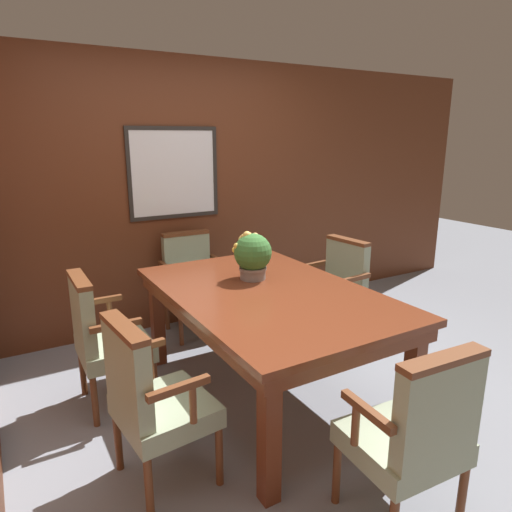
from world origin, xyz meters
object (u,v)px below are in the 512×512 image
(chair_head_far, at_px, (191,278))
(chair_left_far, at_px, (103,335))
(dining_table, at_px, (267,303))
(chair_left_near, at_px, (152,396))
(chair_head_near, at_px, (414,431))
(chair_right_far, at_px, (337,288))
(potted_plant, at_px, (252,255))

(chair_head_far, distance_m, chair_left_far, 1.30)
(dining_table, xyz_separation_m, chair_left_near, (-0.94, -0.42, -0.18))
(chair_head_near, relative_size, chair_left_near, 1.00)
(dining_table, relative_size, chair_right_far, 2.03)
(potted_plant, bearing_deg, chair_head_far, 93.06)
(chair_head_near, relative_size, chair_head_far, 1.00)
(dining_table, bearing_deg, chair_left_far, 156.04)
(chair_head_far, relative_size, chair_left_far, 1.00)
(dining_table, bearing_deg, chair_left_near, -155.76)
(chair_right_far, bearing_deg, chair_head_far, -136.80)
(chair_left_far, distance_m, chair_right_far, 1.95)
(dining_table, relative_size, chair_head_near, 2.03)
(chair_right_far, bearing_deg, chair_left_near, -70.99)
(chair_head_near, distance_m, chair_head_far, 2.57)
(chair_left_far, distance_m, potted_plant, 1.13)
(chair_head_far, relative_size, chair_right_far, 1.00)
(chair_head_far, distance_m, potted_plant, 1.12)
(chair_left_far, height_order, chair_right_far, same)
(chair_left_far, relative_size, chair_right_far, 1.00)
(chair_right_far, bearing_deg, potted_plant, -85.57)
(dining_table, xyz_separation_m, chair_head_far, (-0.01, 1.29, -0.18))
(potted_plant, bearing_deg, chair_head_near, -92.53)
(chair_right_far, bearing_deg, chair_left_far, -95.46)
(potted_plant, bearing_deg, dining_table, -98.56)
(dining_table, distance_m, potted_plant, 0.38)
(dining_table, distance_m, chair_left_near, 1.05)
(chair_head_far, bearing_deg, chair_right_far, -40.31)
(chair_left_near, bearing_deg, chair_right_far, -71.49)
(chair_left_far, xyz_separation_m, potted_plant, (1.03, -0.17, 0.45))
(chair_head_near, distance_m, chair_left_far, 1.97)
(chair_left_near, bearing_deg, potted_plant, -60.22)
(dining_table, height_order, chair_left_near, chair_left_near)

